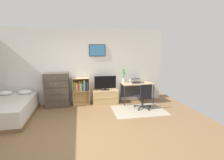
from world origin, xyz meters
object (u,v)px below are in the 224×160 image
Objects in this scene: television at (105,83)px; wine_glass at (130,80)px; bed at (7,109)px; dresser at (57,90)px; computer_mouse at (143,82)px; desk at (136,86)px; bamboo_vase at (124,76)px; bookshelf at (81,89)px; office_chair at (144,96)px; laptop at (136,81)px; tv_stand at (105,97)px.

wine_glass is at bearing -8.71° from television.
dresser reaches higher than bed.
computer_mouse is (1.41, -0.11, -0.00)m from television.
desk is 2.22× the size of bamboo_vase.
wine_glass is (1.76, -0.20, 0.29)m from bookshelf.
office_chair is at bearing -16.46° from dresser.
dresser is 1.37× the size of office_chair.
laptop is at bearing 147.78° from desk.
office_chair is at bearing -95.10° from laptop.
bookshelf is at bearing 177.86° from desk.
bed is at bearing -164.75° from tv_stand.
laptop reaches higher than tv_stand.
tv_stand is 1.28m from laptop.
bamboo_vase is at bearing 127.36° from wine_glass.
office_chair is at bearing -68.02° from wine_glass.
dresser is (1.31, 0.80, 0.33)m from bed.
tv_stand is at bearing 90.00° from television.
office_chair is 8.27× the size of computer_mouse.
desk is at bearing -1.72° from tv_stand.
television is (1.68, -0.01, 0.17)m from dresser.
bed is 2.61× the size of television.
office_chair reaches higher than desk.
desk is at bearing -0.62° from television.
bookshelf reaches higher than computer_mouse.
bamboo_vase is (0.71, 0.08, 0.71)m from tv_stand.
wine_glass reaches higher than laptop.
office_chair is at bearing -35.51° from television.
bookshelf is at bearing 175.73° from computer_mouse.
dresser is 2.85m from desk.
computer_mouse reaches higher than tv_stand.
wine_glass is (2.57, -0.14, 0.29)m from dresser.
computer_mouse is at bearing 67.21° from office_chair.
bed is at bearing -166.45° from bamboo_vase.
tv_stand is 0.51m from television.
bed is 4.16m from office_chair.
bed is 3.97× the size of bamboo_vase.
wine_glass is at bearing -52.64° from bamboo_vase.
office_chair is (1.17, -0.86, 0.21)m from tv_stand.
laptop is at bearing 10.34° from bed.
television is at bearing 179.38° from desk.
desk is 2.74× the size of laptop.
bookshelf reaches higher than bed.
bamboo_vase is (-0.70, 0.21, 0.21)m from computer_mouse.
laptop is (2.03, -0.07, 0.22)m from bookshelf.
bamboo_vase is at bearing 13.13° from bed.
tv_stand is at bearing -173.85° from bamboo_vase.
laptop is (-0.02, 0.83, 0.34)m from office_chair.
desk is at bearing -2.14° from bookshelf.
computer_mouse is (0.25, -0.10, -0.05)m from laptop.
wine_glass reaches higher than office_chair.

